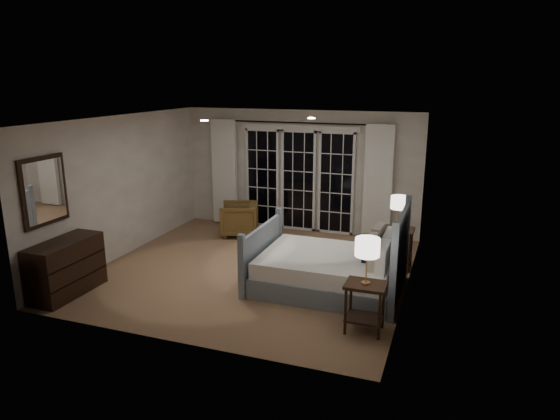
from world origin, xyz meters
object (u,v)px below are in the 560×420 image
(armchair, at_px, (239,219))
(dresser, at_px, (66,267))
(nightstand_right, at_px, (397,242))
(nightstand_left, at_px, (365,300))
(lamp_right, at_px, (399,203))
(bed, at_px, (332,269))
(lamp_left, at_px, (367,248))

(armchair, bearing_deg, dresser, -38.30)
(dresser, bearing_deg, nightstand_right, 31.22)
(nightstand_left, distance_m, lamp_right, 2.47)
(bed, height_order, armchair, bed)
(nightstand_left, height_order, lamp_left, lamp_left)
(nightstand_right, bearing_deg, bed, -124.03)
(nightstand_left, bearing_deg, bed, 121.77)
(bed, bearing_deg, nightstand_left, -58.23)
(armchair, height_order, dresser, dresser)
(lamp_right, xyz_separation_m, armchair, (-3.25, 0.79, -0.80))
(bed, relative_size, nightstand_left, 3.38)
(bed, bearing_deg, dresser, -157.71)
(nightstand_right, height_order, armchair, nightstand_right)
(lamp_left, bearing_deg, bed, 121.77)
(nightstand_left, xyz_separation_m, dresser, (-4.36, -0.35, -0.02))
(nightstand_left, distance_m, nightstand_right, 2.36)
(bed, height_order, nightstand_right, bed)
(nightstand_right, relative_size, lamp_right, 1.25)
(nightstand_left, bearing_deg, lamp_right, 87.45)
(bed, height_order, lamp_left, bed)
(bed, relative_size, lamp_left, 3.71)
(nightstand_right, height_order, dresser, dresser)
(lamp_right, height_order, dresser, lamp_right)
(nightstand_left, height_order, dresser, dresser)
(nightstand_right, relative_size, lamp_left, 1.17)
(lamp_left, distance_m, lamp_right, 2.36)
(lamp_right, bearing_deg, nightstand_right, -14.04)
(bed, distance_m, lamp_right, 1.67)
(nightstand_right, bearing_deg, armchair, 166.29)
(nightstand_right, xyz_separation_m, lamp_right, (-0.00, 0.00, 0.68))
(bed, xyz_separation_m, lamp_right, (0.82, 1.21, 0.81))
(lamp_right, relative_size, dresser, 0.48)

